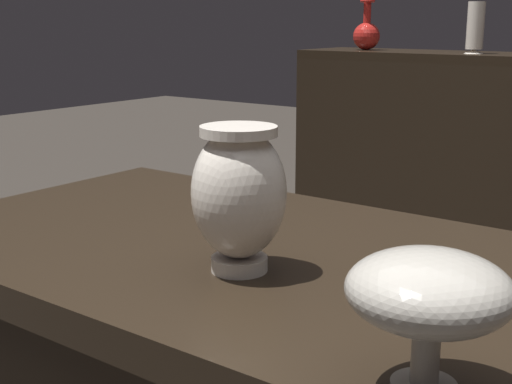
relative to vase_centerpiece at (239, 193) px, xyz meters
The scene contains 4 objects.
vase_centerpiece is the anchor object (origin of this frame).
vase_tall_behind 0.38m from the vase_centerpiece, 25.39° to the right, with size 0.15×0.15×0.14m.
shelf_vase_far_left 2.51m from the vase_centerpiece, 114.86° to the left, with size 0.12×0.12×0.22m.
shelf_vase_left 2.31m from the vase_centerpiece, 103.38° to the left, with size 0.08×0.08×0.21m.
Camera 1 is at (0.59, -0.82, 1.13)m, focal length 50.80 mm.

